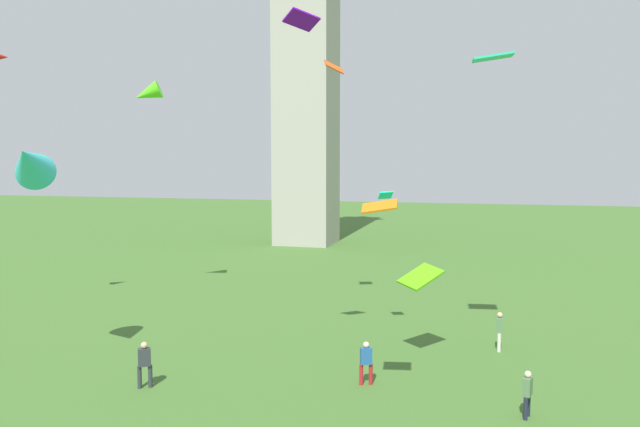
# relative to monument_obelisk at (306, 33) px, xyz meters

# --- Properties ---
(monument_obelisk) EXTENTS (5.78, 5.78, 43.66)m
(monument_obelisk) POSITION_rel_monument_obelisk_xyz_m (0.00, 0.00, 0.00)
(monument_obelisk) COLOR #A8A399
(monument_obelisk) RESTS_ON ground_plane
(person_0) EXTENTS (0.50, 0.39, 1.67)m
(person_0) POSITION_rel_monument_obelisk_xyz_m (13.48, -36.64, -20.88)
(person_0) COLOR red
(person_0) RESTS_ON ground_plane
(person_1) EXTENTS (0.53, 0.46, 1.76)m
(person_1) POSITION_rel_monument_obelisk_xyz_m (5.52, -39.18, -20.83)
(person_1) COLOR #2D3338
(person_1) RESTS_ON ground_plane
(person_2) EXTENTS (0.28, 0.54, 1.76)m
(person_2) POSITION_rel_monument_obelisk_xyz_m (18.52, -31.10, -20.84)
(person_2) COLOR silver
(person_2) RESTS_ON ground_plane
(person_3) EXTENTS (0.36, 0.48, 1.60)m
(person_3) POSITION_rel_monument_obelisk_xyz_m (19.17, -38.03, -20.93)
(person_3) COLOR #1E2333
(person_3) RESTS_ON ground_plane
(kite_flying_0) EXTENTS (2.15, 1.72, 1.63)m
(kite_flying_0) POSITION_rel_monument_obelisk_xyz_m (-2.13, -26.39, -9.15)
(kite_flying_0) COLOR #57E11E
(kite_flying_1) EXTENTS (2.61, 2.99, 2.21)m
(kite_flying_1) POSITION_rel_monument_obelisk_xyz_m (0.94, -39.46, -13.35)
(kite_flying_1) COLOR #30C4C8
(kite_flying_2) EXTENTS (1.10, 1.21, 0.83)m
(kite_flying_2) POSITION_rel_monument_obelisk_xyz_m (9.97, -27.88, -8.34)
(kite_flying_2) COLOR #D04D13
(kite_flying_3) EXTENTS (1.23, 0.86, 0.48)m
(kite_flying_3) POSITION_rel_monument_obelisk_xyz_m (14.39, -39.29, -14.79)
(kite_flying_3) COLOR orange
(kite_flying_4) EXTENTS (2.02, 1.97, 0.91)m
(kite_flying_4) POSITION_rel_monument_obelisk_xyz_m (15.15, -32.99, -18.27)
(kite_flying_4) COLOR #59BD13
(kite_flying_5) EXTENTS (0.84, 1.01, 0.43)m
(kite_flying_5) POSITION_rel_monument_obelisk_xyz_m (13.25, -30.84, -14.89)
(kite_flying_5) COLOR #0FE5D0
(kite_flying_6) EXTENTS (1.72, 1.26, 0.33)m
(kite_flying_6) POSITION_rel_monument_obelisk_xyz_m (17.91, -32.16, -8.98)
(kite_flying_6) COLOR #2ACEA8
(kite_flying_8) EXTENTS (1.43, 1.37, 0.65)m
(kite_flying_8) POSITION_rel_monument_obelisk_xyz_m (10.82, -36.29, -7.98)
(kite_flying_8) COLOR #6D0ABF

